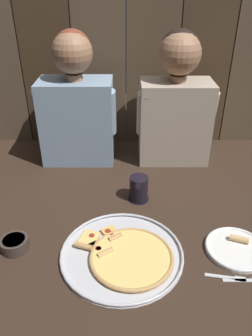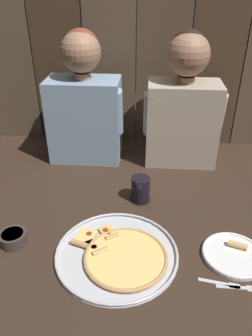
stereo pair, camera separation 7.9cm
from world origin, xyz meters
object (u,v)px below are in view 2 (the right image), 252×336
(pizza_tray, at_px, (119,254))
(dipping_bowl, at_px, (13,238))
(diner_left, at_px, (84,103))
(drinking_glass, at_px, (140,189))
(diner_right, at_px, (184,104))
(dinner_plate, at_px, (234,254))

(pizza_tray, bearing_deg, dipping_bowl, 174.62)
(diner_left, bearing_deg, drinking_glass, -51.40)
(drinking_glass, distance_m, diner_right, 0.49)
(drinking_glass, distance_m, dipping_bowl, 0.54)
(diner_left, relative_size, diner_right, 1.00)
(diner_left, distance_m, diner_right, 0.49)
(dipping_bowl, bearing_deg, dinner_plate, -0.55)
(dinner_plate, xyz_separation_m, diner_left, (-0.63, 0.68, 0.29))
(pizza_tray, xyz_separation_m, diner_right, (0.25, 0.71, 0.30))
(pizza_tray, height_order, diner_right, diner_right)
(dinner_plate, relative_size, drinking_glass, 1.96)
(drinking_glass, relative_size, diner_right, 0.17)
(pizza_tray, distance_m, dipping_bowl, 0.39)
(dipping_bowl, bearing_deg, diner_left, 77.42)
(dinner_plate, xyz_separation_m, drinking_glass, (-0.33, 0.31, 0.04))
(drinking_glass, xyz_separation_m, dipping_bowl, (-0.45, -0.30, -0.03))
(dinner_plate, bearing_deg, drinking_glass, 137.41)
(drinking_glass, height_order, dipping_bowl, drinking_glass)
(pizza_tray, height_order, diner_left, diner_left)
(pizza_tray, height_order, dipping_bowl, dipping_bowl)
(dinner_plate, height_order, dipping_bowl, dipping_bowl)
(drinking_glass, relative_size, diner_left, 0.17)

